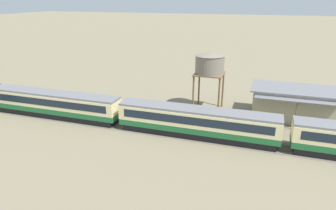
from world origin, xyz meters
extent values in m
cylinder|color=black|center=(-18.56, -0.16, 0.45)|extent=(0.90, 0.18, 0.90)
cylinder|color=black|center=(-18.56, 1.28, 0.45)|extent=(0.90, 0.18, 0.90)
cube|color=#1E6033|center=(-33.77, 0.56, 1.30)|extent=(21.13, 3.14, 0.80)
cube|color=beige|center=(-33.77, 0.56, 2.66)|extent=(21.13, 3.14, 1.92)
cube|color=#192330|center=(-33.77, 0.56, 2.76)|extent=(19.44, 3.18, 1.08)
cube|color=slate|center=(-33.77, 0.56, 3.77)|extent=(21.13, 2.95, 0.30)
cube|color=black|center=(-33.77, 0.56, 0.46)|extent=(20.28, 2.70, 0.88)
cylinder|color=black|center=(-26.80, -0.16, 0.45)|extent=(0.90, 0.18, 0.90)
cylinder|color=black|center=(-26.80, 1.28, 0.45)|extent=(0.90, 0.18, 0.90)
cylinder|color=black|center=(-40.74, -0.16, 0.45)|extent=(0.90, 0.18, 0.90)
cylinder|color=black|center=(-40.74, 1.28, 0.45)|extent=(0.90, 0.18, 0.90)
cube|color=#1E6033|center=(-55.96, 0.56, 1.30)|extent=(21.13, 3.14, 0.80)
cube|color=beige|center=(-55.96, 0.56, 2.66)|extent=(21.13, 3.14, 1.92)
cube|color=#192330|center=(-55.96, 0.56, 2.76)|extent=(19.44, 3.18, 1.08)
cube|color=slate|center=(-55.96, 0.56, 3.77)|extent=(21.13, 2.95, 0.30)
cube|color=black|center=(-55.96, 0.56, 0.46)|extent=(20.28, 2.70, 0.88)
cylinder|color=black|center=(-48.99, -0.16, 0.45)|extent=(0.90, 0.18, 0.90)
cylinder|color=black|center=(-48.99, 1.28, 0.45)|extent=(0.90, 0.18, 0.90)
cylinder|color=black|center=(-62.93, -0.16, 0.45)|extent=(0.90, 0.18, 0.90)
cylinder|color=black|center=(-62.93, 1.28, 0.45)|extent=(0.90, 0.18, 0.90)
cube|color=#665B51|center=(-34.17, 0.56, 0.01)|extent=(171.23, 3.60, 0.01)
cube|color=#4C4238|center=(-34.17, -0.16, 0.02)|extent=(171.23, 0.12, 0.04)
cube|color=#4C4238|center=(-34.17, 1.28, 0.02)|extent=(171.23, 0.12, 0.04)
cube|color=#BCB293|center=(-21.29, 11.64, 2.24)|extent=(11.85, 6.46, 4.48)
cube|color=slate|center=(-21.29, 11.64, 4.58)|extent=(12.79, 6.98, 0.20)
cube|color=slate|center=(-21.29, 7.61, 4.08)|extent=(11.37, 1.60, 0.16)
cylinder|color=brown|center=(-21.29, 7.01, 2.00)|extent=(0.14, 0.14, 4.00)
cylinder|color=brown|center=(-32.29, 13.12, 2.97)|extent=(0.28, 0.28, 5.94)
cylinder|color=brown|center=(-36.34, 13.12, 2.97)|extent=(0.28, 0.28, 5.94)
cylinder|color=brown|center=(-32.29, 9.07, 2.97)|extent=(0.28, 0.28, 5.94)
cylinder|color=brown|center=(-36.34, 9.07, 2.97)|extent=(0.28, 0.28, 5.94)
cube|color=brown|center=(-34.32, 11.10, 6.02)|extent=(4.55, 4.55, 0.16)
cylinder|color=slate|center=(-34.32, 11.10, 7.53)|extent=(4.54, 4.54, 2.84)
cone|color=slate|center=(-34.32, 11.10, 9.20)|extent=(4.77, 4.77, 0.50)
camera|label=1|loc=(-25.95, -34.92, 17.53)|focal=32.00mm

